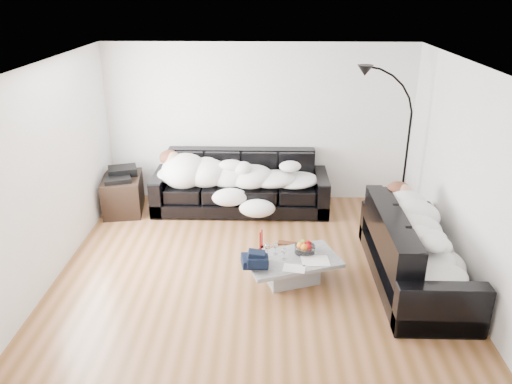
{
  "coord_description": "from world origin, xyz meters",
  "views": [
    {
      "loc": [
        0.16,
        -5.73,
        3.42
      ],
      "look_at": [
        0.0,
        0.3,
        0.9
      ],
      "focal_mm": 35.0,
      "sensor_mm": 36.0,
      "label": 1
    }
  ],
  "objects_px": {
    "sleeper_right": "(418,234)",
    "wine_glass_b": "(267,250)",
    "shoes": "(282,248)",
    "stereo": "(121,173)",
    "sofa_right": "(416,249)",
    "floor_lamp": "(406,156)",
    "sofa_back": "(240,183)",
    "wine_glass_a": "(275,249)",
    "fruit_bowl": "(305,247)",
    "sleeper_back": "(240,172)",
    "av_cabinet": "(123,194)",
    "candle_left": "(260,242)",
    "coffee_table": "(292,270)",
    "candle_right": "(262,239)",
    "wine_glass_c": "(284,254)"
  },
  "relations": [
    {
      "from": "floor_lamp",
      "to": "sleeper_right",
      "type": "bearing_deg",
      "value": -100.32
    },
    {
      "from": "wine_glass_c",
      "to": "floor_lamp",
      "type": "xyz_separation_m",
      "value": [
        1.86,
        1.85,
        0.64
      ]
    },
    {
      "from": "sleeper_right",
      "to": "candle_left",
      "type": "bearing_deg",
      "value": 86.29
    },
    {
      "from": "sofa_right",
      "to": "floor_lamp",
      "type": "xyz_separation_m",
      "value": [
        0.25,
        1.77,
        0.59
      ]
    },
    {
      "from": "candle_right",
      "to": "shoes",
      "type": "distance_m",
      "value": 0.67
    },
    {
      "from": "sleeper_back",
      "to": "shoes",
      "type": "height_order",
      "value": "sleeper_back"
    },
    {
      "from": "wine_glass_c",
      "to": "sleeper_right",
      "type": "bearing_deg",
      "value": 2.96
    },
    {
      "from": "wine_glass_b",
      "to": "floor_lamp",
      "type": "relative_size",
      "value": 0.09
    },
    {
      "from": "sofa_back",
      "to": "fruit_bowl",
      "type": "height_order",
      "value": "sofa_back"
    },
    {
      "from": "sleeper_back",
      "to": "floor_lamp",
      "type": "height_order",
      "value": "floor_lamp"
    },
    {
      "from": "av_cabinet",
      "to": "stereo",
      "type": "relative_size",
      "value": 1.93
    },
    {
      "from": "candle_left",
      "to": "candle_right",
      "type": "height_order",
      "value": "candle_left"
    },
    {
      "from": "sleeper_right",
      "to": "sofa_right",
      "type": "bearing_deg",
      "value": 0.0
    },
    {
      "from": "coffee_table",
      "to": "wine_glass_a",
      "type": "bearing_deg",
      "value": 156.15
    },
    {
      "from": "sofa_right",
      "to": "shoes",
      "type": "relative_size",
      "value": 4.64
    },
    {
      "from": "sleeper_right",
      "to": "stereo",
      "type": "xyz_separation_m",
      "value": [
        -4.15,
        1.99,
        -0.01
      ]
    },
    {
      "from": "sofa_back",
      "to": "shoes",
      "type": "distance_m",
      "value": 1.61
    },
    {
      "from": "sleeper_back",
      "to": "wine_glass_b",
      "type": "height_order",
      "value": "sleeper_back"
    },
    {
      "from": "sofa_right",
      "to": "coffee_table",
      "type": "height_order",
      "value": "sofa_right"
    },
    {
      "from": "candle_left",
      "to": "sleeper_back",
      "type": "bearing_deg",
      "value": 100.43
    },
    {
      "from": "sofa_right",
      "to": "wine_glass_b",
      "type": "height_order",
      "value": "sofa_right"
    },
    {
      "from": "sleeper_back",
      "to": "fruit_bowl",
      "type": "height_order",
      "value": "sleeper_back"
    },
    {
      "from": "sofa_back",
      "to": "sleeper_right",
      "type": "bearing_deg",
      "value": -42.99
    },
    {
      "from": "shoes",
      "to": "coffee_table",
      "type": "bearing_deg",
      "value": -90.54
    },
    {
      "from": "sleeper_back",
      "to": "fruit_bowl",
      "type": "relative_size",
      "value": 9.28
    },
    {
      "from": "av_cabinet",
      "to": "floor_lamp",
      "type": "xyz_separation_m",
      "value": [
        4.4,
        -0.22,
        0.76
      ]
    },
    {
      "from": "fruit_bowl",
      "to": "candle_left",
      "type": "height_order",
      "value": "candle_left"
    },
    {
      "from": "wine_glass_b",
      "to": "av_cabinet",
      "type": "height_order",
      "value": "av_cabinet"
    },
    {
      "from": "sleeper_right",
      "to": "wine_glass_b",
      "type": "relative_size",
      "value": 10.56
    },
    {
      "from": "sofa_right",
      "to": "fruit_bowl",
      "type": "relative_size",
      "value": 8.79
    },
    {
      "from": "shoes",
      "to": "stereo",
      "type": "xyz_separation_m",
      "value": [
        -2.54,
        1.3,
        0.59
      ]
    },
    {
      "from": "coffee_table",
      "to": "floor_lamp",
      "type": "relative_size",
      "value": 0.53
    },
    {
      "from": "sleeper_right",
      "to": "floor_lamp",
      "type": "height_order",
      "value": "floor_lamp"
    },
    {
      "from": "sofa_back",
      "to": "candle_left",
      "type": "distance_m",
      "value": 2.01
    },
    {
      "from": "sleeper_back",
      "to": "wine_glass_c",
      "type": "xyz_separation_m",
      "value": [
        0.65,
        -2.14,
        -0.25
      ]
    },
    {
      "from": "candle_left",
      "to": "stereo",
      "type": "height_order",
      "value": "stereo"
    },
    {
      "from": "wine_glass_a",
      "to": "floor_lamp",
      "type": "height_order",
      "value": "floor_lamp"
    },
    {
      "from": "wine_glass_b",
      "to": "shoes",
      "type": "relative_size",
      "value": 0.38
    },
    {
      "from": "sleeper_right",
      "to": "fruit_bowl",
      "type": "height_order",
      "value": "sleeper_right"
    },
    {
      "from": "sleeper_right",
      "to": "candle_right",
      "type": "height_order",
      "value": "sleeper_right"
    },
    {
      "from": "sofa_back",
      "to": "stereo",
      "type": "distance_m",
      "value": 1.91
    },
    {
      "from": "sofa_right",
      "to": "av_cabinet",
      "type": "relative_size",
      "value": 2.65
    },
    {
      "from": "sofa_back",
      "to": "wine_glass_a",
      "type": "bearing_deg",
      "value": -75.18
    },
    {
      "from": "sleeper_right",
      "to": "stereo",
      "type": "height_order",
      "value": "sleeper_right"
    },
    {
      "from": "coffee_table",
      "to": "fruit_bowl",
      "type": "bearing_deg",
      "value": 42.72
    },
    {
      "from": "sleeper_right",
      "to": "wine_glass_b",
      "type": "distance_m",
      "value": 1.83
    },
    {
      "from": "sleeper_back",
      "to": "stereo",
      "type": "relative_size",
      "value": 5.39
    },
    {
      "from": "fruit_bowl",
      "to": "shoes",
      "type": "height_order",
      "value": "fruit_bowl"
    },
    {
      "from": "floor_lamp",
      "to": "sleeper_back",
      "type": "bearing_deg",
      "value": 171.34
    },
    {
      "from": "stereo",
      "to": "sleeper_right",
      "type": "bearing_deg",
      "value": -44.22
    }
  ]
}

